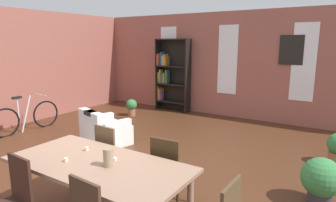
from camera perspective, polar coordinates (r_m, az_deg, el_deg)
ground_plane at (r=4.78m, az=-9.73°, el=-14.35°), size 11.79×11.79×0.00m
back_wall_brick at (r=8.31m, az=11.75°, el=6.93°), size 9.24×0.12×2.89m
window_pane_0 at (r=9.10m, az=0.11°, el=8.45°), size 0.55×0.02×1.88m
window_pane_1 at (r=8.23m, az=11.61°, el=7.90°), size 0.55×0.02×1.88m
window_pane_2 at (r=7.76m, az=25.08°, el=6.86°), size 0.55×0.02×1.88m
dining_table at (r=3.39m, az=-13.63°, el=-12.83°), size 2.11×0.99×0.77m
vase_on_table at (r=3.21m, az=-11.66°, el=-10.77°), size 0.11×0.11×0.20m
tealight_candle_0 at (r=3.37m, az=-10.39°, el=-11.13°), size 0.04×0.04×0.03m
tealight_candle_1 at (r=3.48m, az=-19.40°, el=-10.82°), size 0.04×0.04×0.04m
tealight_candle_2 at (r=3.72m, az=-15.66°, el=-9.02°), size 0.04×0.04×0.05m
dining_chair_far_right at (r=3.70m, az=0.18°, el=-13.42°), size 0.42×0.42×0.95m
dining_chair_far_left at (r=4.24m, az=-11.00°, el=-10.26°), size 0.43×0.43×0.95m
dining_chair_near_left at (r=3.44m, az=-28.34°, el=-16.90°), size 0.42×0.42×0.95m
bookshelf_tall at (r=8.89m, az=0.47°, el=5.30°), size 1.08×0.33×2.17m
armchair_white at (r=6.11m, az=-12.39°, el=-5.84°), size 0.99×0.99×0.75m
bicycle_second at (r=7.60m, az=-26.03°, el=-2.89°), size 0.44×1.66×0.88m
potted_plant_by_shelf at (r=8.35m, az=-7.17°, el=-1.05°), size 0.31×0.31×0.48m
potted_plant_window at (r=4.34m, az=27.86°, el=-13.42°), size 0.51×0.51×0.62m
striped_rug at (r=5.75m, az=-15.31°, el=-9.99°), size 1.37×0.86×0.01m
framed_picture at (r=7.79m, az=23.04°, el=9.19°), size 0.56×0.03×0.72m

